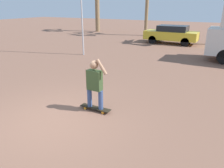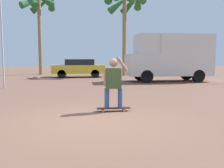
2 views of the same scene
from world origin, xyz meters
TOP-DOWN VIEW (x-y plane):
  - ground_plane at (0.00, 0.00)m, footprint 80.00×80.00m
  - skateboard at (0.68, 1.07)m, footprint 0.99×0.22m
  - person_skateboarder at (0.68, 1.07)m, footprint 0.71×0.25m
  - camper_van at (5.66, 9.88)m, footprint 5.49×2.09m
  - parked_car_yellow at (-0.38, 14.29)m, footprint 4.18×1.77m
  - palm_tree_near_van at (3.56, 15.62)m, footprint 3.72×3.84m
  - palm_tree_center_background at (-3.92, 18.02)m, footprint 3.61×3.85m
  - flagpole at (-4.11, 7.32)m, footprint 1.09×0.12m

SIDE VIEW (x-z plane):
  - ground_plane at x=0.00m, z-range 0.00..0.00m
  - skateboard at x=0.68m, z-range 0.03..0.13m
  - parked_car_yellow at x=-0.38m, z-range 0.05..1.49m
  - person_skateboarder at x=0.68m, z-range 0.17..1.69m
  - camper_van at x=5.66m, z-range 0.13..3.19m
  - flagpole at x=-4.11m, z-range 0.54..8.27m
  - palm_tree_near_van at x=3.56m, z-range 2.57..10.04m
  - palm_tree_center_background at x=-3.92m, z-range 2.52..10.16m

